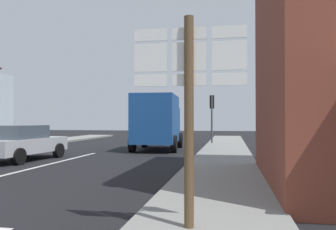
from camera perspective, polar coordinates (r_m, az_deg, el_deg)
ground_plane at (r=16.42m, az=-14.50°, el=-6.70°), size 80.00×80.00×0.00m
sidewalk_right at (r=12.95m, az=8.83°, el=-7.99°), size 2.50×44.00×0.14m
lane_centre_stripe at (r=12.91m, az=-22.00°, el=-8.25°), size 0.16×12.00×0.01m
sedan_far at (r=15.88m, az=-22.77°, el=-4.11°), size 2.22×4.32×1.47m
delivery_truck at (r=19.70m, az=-1.74°, el=-0.93°), size 2.70×5.11×3.05m
route_sign_post at (r=5.11m, az=3.45°, el=2.71°), size 1.66×0.14×3.20m
traffic_light_far_right at (r=24.01m, az=7.16°, el=1.12°), size 0.30×0.49×3.37m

